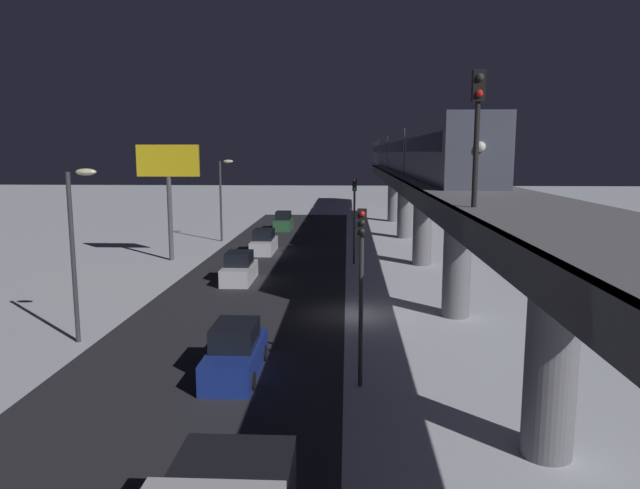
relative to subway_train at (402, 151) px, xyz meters
The scene contains 14 objects.
ground_plane 34.18m from the subway_train, 80.70° to the left, with size 240.00×240.00×0.00m, color silver.
avenue_asphalt 35.56m from the subway_train, 71.15° to the left, with size 11.00×98.31×0.01m, color #28282D.
elevated_railway 32.80m from the subway_train, 89.84° to the left, with size 5.00×98.31×6.69m.
subway_train is the anchor object (origin of this frame).
rail_signal 44.48m from the subway_train, 87.73° to the left, with size 0.36×0.41×4.00m.
sedan_blue 42.95m from the subway_train, 76.65° to the left, with size 1.91×4.75×1.97m.
sedan_white 29.11m from the subway_train, 63.43° to the left, with size 1.80×4.30×1.97m.
sedan_green 14.77m from the subway_train, ahead, with size 1.80×4.34×1.97m.
sedan_white_2 20.18m from the subway_train, 47.71° to the left, with size 1.80×4.74×1.97m.
traffic_light_near 42.61m from the subway_train, 83.15° to the left, with size 0.32×0.44×6.40m.
traffic_light_mid 19.73m from the subway_train, 74.77° to the left, with size 0.32×0.44×6.40m.
commercial_billboard 26.20m from the subway_train, 42.51° to the left, with size 4.80×0.36×8.90m.
street_lamp_near 41.60m from the subway_train, 65.42° to the left, with size 1.35×0.44×7.65m.
street_lamp_far 19.22m from the subway_train, 24.03° to the left, with size 1.35×0.44×7.65m.
Camera 1 is at (0.20, 29.60, 8.32)m, focal length 33.04 mm.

